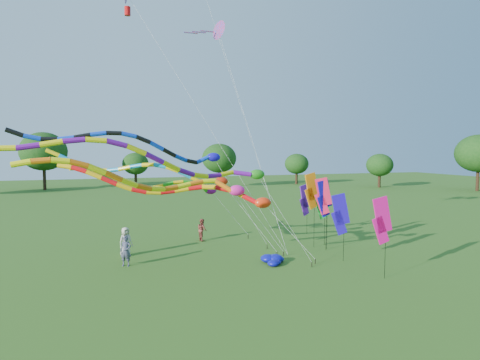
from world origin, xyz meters
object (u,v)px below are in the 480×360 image
object	(u,v)px
tube_kite_red	(190,191)
person_b	(126,251)
person_a	(126,242)
person_c	(202,230)
tube_kite_orange	(169,182)
blue_nylon_heap	(276,260)

from	to	relation	value
tube_kite_red	person_b	bearing A→B (deg)	-170.65
person_a	person_c	distance (m)	6.07
tube_kite_red	person_a	size ratio (longest dim) A/B	7.64
person_a	person_c	xyz separation A→B (m)	(5.47, 2.63, -0.09)
tube_kite_orange	person_a	bearing A→B (deg)	104.48
person_b	person_a	bearing A→B (deg)	110.44
tube_kite_orange	person_b	distance (m)	5.12
blue_nylon_heap	person_c	size ratio (longest dim) A/B	1.00
person_a	person_c	world-z (taller)	person_a
tube_kite_red	tube_kite_orange	size ratio (longest dim) A/B	0.98
person_b	tube_kite_orange	bearing A→B (deg)	-23.09
tube_kite_red	person_c	xyz separation A→B (m)	(1.96, 5.55, -3.45)
blue_nylon_heap	person_b	distance (m)	8.63
tube_kite_orange	person_a	world-z (taller)	tube_kite_orange
tube_kite_red	blue_nylon_heap	distance (m)	6.43
blue_nylon_heap	person_c	distance (m)	7.79
tube_kite_red	person_c	world-z (taller)	tube_kite_red
tube_kite_orange	person_c	world-z (taller)	tube_kite_orange
tube_kite_orange	person_c	size ratio (longest dim) A/B	8.67
tube_kite_red	tube_kite_orange	distance (m)	2.24
blue_nylon_heap	person_b	bearing A→B (deg)	164.34
person_b	person_c	xyz separation A→B (m)	(5.55, 4.94, -0.06)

